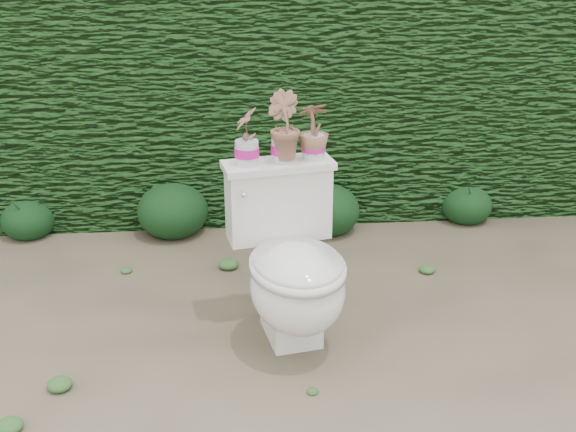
{
  "coord_description": "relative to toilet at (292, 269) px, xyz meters",
  "views": [
    {
      "loc": [
        -0.14,
        -3.01,
        1.81
      ],
      "look_at": [
        0.11,
        -0.03,
        0.55
      ],
      "focal_mm": 45.0,
      "sensor_mm": 36.0,
      "label": 1
    }
  ],
  "objects": [
    {
      "name": "potted_plant_center",
      "position": [
        -0.02,
        0.24,
        0.57
      ],
      "size": [
        0.2,
        0.21,
        0.3
      ],
      "primitive_type": "imported",
      "rotation": [
        0.0,
        0.0,
        2.16
      ],
      "color": "#276C21",
      "rests_on": "toilet"
    },
    {
      "name": "liriope_clump_4",
      "position": [
        1.22,
        1.28,
        -0.23
      ],
      "size": [
        0.32,
        0.32,
        0.26
      ],
      "primitive_type": "ellipsoid",
      "color": "#143914",
      "rests_on": "ground"
    },
    {
      "name": "ground",
      "position": [
        -0.12,
        0.17,
        -0.36
      ],
      "size": [
        60.0,
        60.0,
        0.0
      ],
      "primitive_type": "plane",
      "color": "#766851",
      "rests_on": "ground"
    },
    {
      "name": "hedge",
      "position": [
        -0.12,
        1.77,
        0.44
      ],
      "size": [
        8.0,
        1.0,
        1.6
      ],
      "primitive_type": "cube",
      "color": "#23551C",
      "rests_on": "ground"
    },
    {
      "name": "toilet",
      "position": [
        0.0,
        0.0,
        0.0
      ],
      "size": [
        0.57,
        0.75,
        0.78
      ],
      "rotation": [
        0.0,
        0.0,
        0.18
      ],
      "color": "silver",
      "rests_on": "ground"
    },
    {
      "name": "liriope_clump_2",
      "position": [
        -0.61,
        1.24,
        -0.18
      ],
      "size": [
        0.43,
        0.43,
        0.34
      ],
      "primitive_type": "ellipsoid",
      "color": "#143914",
      "rests_on": "ground"
    },
    {
      "name": "potted_plant_left",
      "position": [
        -0.18,
        0.21,
        0.54
      ],
      "size": [
        0.09,
        0.13,
        0.24
      ],
      "primitive_type": "imported",
      "rotation": [
        0.0,
        0.0,
        4.69
      ],
      "color": "#276C21",
      "rests_on": "toilet"
    },
    {
      "name": "liriope_clump_1",
      "position": [
        -1.48,
        1.28,
        -0.23
      ],
      "size": [
        0.32,
        0.32,
        0.26
      ],
      "primitive_type": "ellipsoid",
      "color": "#143914",
      "rests_on": "ground"
    },
    {
      "name": "liriope_clump_3",
      "position": [
        0.32,
        1.2,
        -0.2
      ],
      "size": [
        0.4,
        0.4,
        0.32
      ],
      "primitive_type": "ellipsoid",
      "color": "#143914",
      "rests_on": "ground"
    },
    {
      "name": "potted_plant_right",
      "position": [
        0.12,
        0.27,
        0.54
      ],
      "size": [
        0.16,
        0.16,
        0.25
      ],
      "primitive_type": "imported",
      "rotation": [
        0.0,
        0.0,
        3.34
      ],
      "color": "#276C21",
      "rests_on": "toilet"
    }
  ]
}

